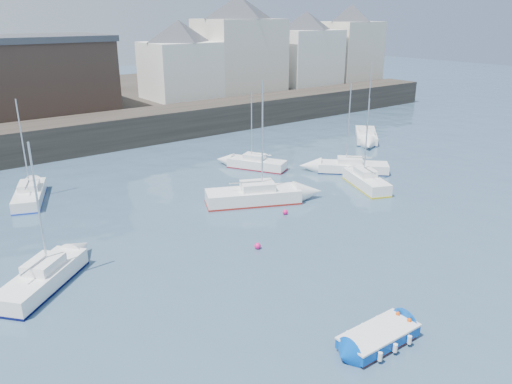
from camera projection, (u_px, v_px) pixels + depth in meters
water at (406, 289)px, 23.95m from camera, size 220.00×220.00×0.00m
quay_wall at (117, 130)px, 49.73m from camera, size 90.00×5.00×3.00m
land_strip at (62, 106)px, 63.28m from camera, size 90.00×32.00×2.80m
bldg_east_a at (239, 43)px, 63.85m from camera, size 13.36×13.36×11.80m
bldg_east_b at (305, 48)px, 70.03m from camera, size 11.88×11.88×9.95m
bldg_east_c at (350, 42)px, 74.97m from camera, size 11.14×11.14×10.95m
bldg_east_d at (180, 59)px, 58.86m from camera, size 11.14×11.14×8.95m
warehouse at (25, 74)px, 50.60m from camera, size 16.40×10.40×7.60m
blue_dinghy at (379, 337)px, 19.80m from camera, size 3.46×1.85×0.66m
sailboat_a at (43, 278)px, 23.90m from camera, size 5.25×4.90×7.09m
sailboat_b at (254, 196)px, 34.59m from camera, size 6.81×4.60×8.40m
sailboat_c at (366, 181)px, 37.73m from camera, size 3.40×5.29×6.66m
sailboat_d at (352, 167)px, 41.37m from camera, size 5.43×5.33×7.35m
sailboat_f at (257, 163)px, 42.30m from camera, size 3.85×5.12×6.48m
sailboat_g at (366, 135)px, 52.04m from camera, size 5.97×5.86×8.02m
sailboat_h at (30, 194)px, 35.06m from camera, size 3.56×5.76×7.07m
buoy_near at (258, 249)px, 28.02m from camera, size 0.37×0.37×0.37m
buoy_mid at (285, 214)px, 32.80m from camera, size 0.34×0.34×0.34m
buoy_far at (243, 190)px, 37.38m from camera, size 0.40×0.40×0.40m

